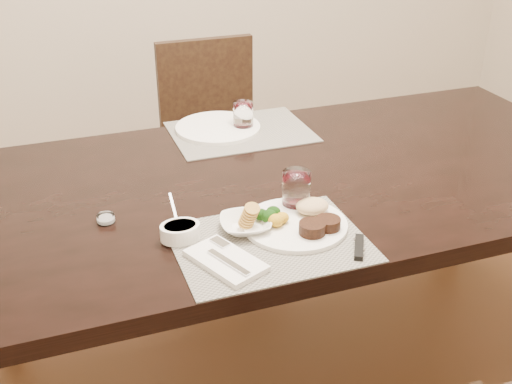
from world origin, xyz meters
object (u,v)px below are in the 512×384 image
object	(u,v)px
dinner_plate	(300,221)
cracker_bowl	(246,224)
far_plate	(218,128)
chair_far	(214,135)
steak_knife	(353,241)
wine_glass_near	(296,192)

from	to	relation	value
dinner_plate	cracker_bowl	bearing A→B (deg)	-176.16
dinner_plate	far_plate	bearing A→B (deg)	106.82
chair_far	cracker_bowl	world-z (taller)	chair_far
steak_knife	cracker_bowl	distance (m)	0.27
chair_far	dinner_plate	world-z (taller)	chair_far
dinner_plate	far_plate	size ratio (longest dim) A/B	0.92
dinner_plate	wine_glass_near	size ratio (longest dim) A/B	2.56
dinner_plate	steak_knife	distance (m)	0.15
steak_knife	far_plate	size ratio (longest dim) A/B	0.81
dinner_plate	chair_far	bearing A→B (deg)	100.17
chair_far	cracker_bowl	distance (m)	1.24
chair_far	wine_glass_near	xyz separation A→B (m)	(-0.10, -1.12, 0.30)
dinner_plate	steak_knife	xyz separation A→B (m)	(0.09, -0.12, -0.01)
cracker_bowl	far_plate	size ratio (longest dim) A/B	0.51
steak_knife	wine_glass_near	bearing A→B (deg)	135.20
steak_knife	cracker_bowl	size ratio (longest dim) A/B	1.59
dinner_plate	steak_knife	size ratio (longest dim) A/B	1.13
steak_knife	far_plate	xyz separation A→B (m)	(-0.10, 0.81, 0.00)
cracker_bowl	wine_glass_near	distance (m)	0.18
dinner_plate	cracker_bowl	size ratio (longest dim) A/B	1.80
dinner_plate	cracker_bowl	world-z (taller)	cracker_bowl
dinner_plate	far_plate	world-z (taller)	dinner_plate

